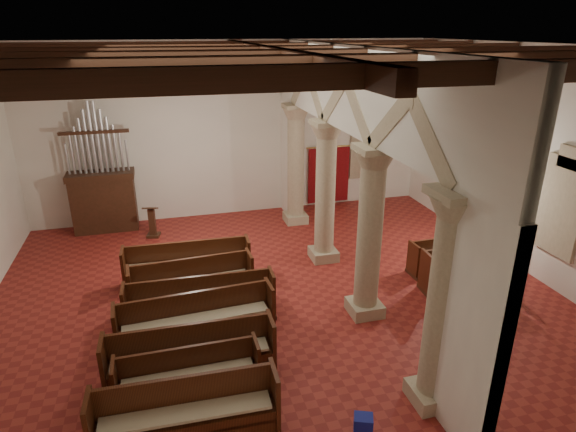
{
  "coord_description": "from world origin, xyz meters",
  "views": [
    {
      "loc": [
        -2.52,
        -10.52,
        6.36
      ],
      "look_at": [
        0.45,
        0.5,
        1.87
      ],
      "focal_mm": 30.0,
      "sensor_mm": 36.0,
      "label": 1
    }
  ],
  "objects_px": {
    "processional_banner": "(376,185)",
    "nave_pew_0": "(188,422)",
    "pipe_organ": "(103,191)",
    "lectern": "(152,224)",
    "aisle_pew_0": "(477,292)"
  },
  "relations": [
    {
      "from": "processional_banner",
      "to": "nave_pew_0",
      "type": "bearing_deg",
      "value": -149.95
    },
    {
      "from": "pipe_organ",
      "to": "processional_banner",
      "type": "relative_size",
      "value": 2.13
    },
    {
      "from": "pipe_organ",
      "to": "nave_pew_0",
      "type": "xyz_separation_m",
      "value": [
        1.97,
        -9.76,
        -0.99
      ]
    },
    {
      "from": "lectern",
      "to": "nave_pew_0",
      "type": "height_order",
      "value": "nave_pew_0"
    },
    {
      "from": "pipe_organ",
      "to": "aisle_pew_0",
      "type": "xyz_separation_m",
      "value": [
        9.09,
        -7.36,
        -1.03
      ]
    },
    {
      "from": "pipe_organ",
      "to": "lectern",
      "type": "height_order",
      "value": "pipe_organ"
    },
    {
      "from": "processional_banner",
      "to": "aisle_pew_0",
      "type": "distance_m",
      "value": 7.4
    },
    {
      "from": "pipe_organ",
      "to": "nave_pew_0",
      "type": "bearing_deg",
      "value": -78.57
    },
    {
      "from": "nave_pew_0",
      "to": "aisle_pew_0",
      "type": "distance_m",
      "value": 7.51
    },
    {
      "from": "pipe_organ",
      "to": "nave_pew_0",
      "type": "relative_size",
      "value": 1.47
    },
    {
      "from": "lectern",
      "to": "aisle_pew_0",
      "type": "distance_m",
      "value": 9.9
    },
    {
      "from": "nave_pew_0",
      "to": "aisle_pew_0",
      "type": "xyz_separation_m",
      "value": [
        7.11,
        2.4,
        -0.04
      ]
    },
    {
      "from": "lectern",
      "to": "nave_pew_0",
      "type": "bearing_deg",
      "value": -74.39
    },
    {
      "from": "pipe_organ",
      "to": "lectern",
      "type": "relative_size",
      "value": 4.04
    },
    {
      "from": "aisle_pew_0",
      "to": "pipe_organ",
      "type": "bearing_deg",
      "value": 144.1
    }
  ]
}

